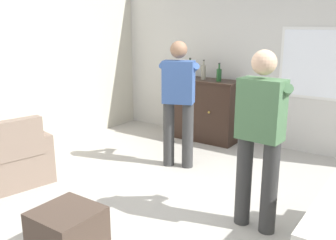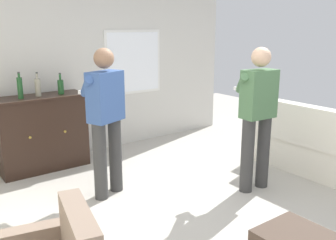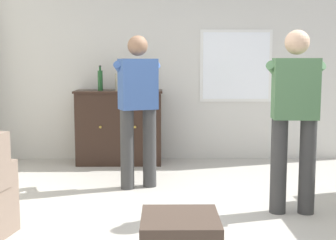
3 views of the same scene
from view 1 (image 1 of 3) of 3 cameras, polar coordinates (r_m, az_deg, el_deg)
ground at (r=4.12m, az=-0.74°, el=-12.84°), size 10.40×10.40×0.00m
wall_back_with_window at (r=6.03m, az=14.50°, el=9.39°), size 5.20×0.15×2.80m
wall_side_left at (r=5.66m, az=-23.49°, el=8.36°), size 0.12×5.20×2.80m
armchair at (r=4.86m, az=-22.97°, el=-5.96°), size 0.81×1.00×0.85m
sideboard_cabinet at (r=6.20m, az=5.43°, el=1.58°), size 1.18×0.49×1.01m
bottle_wine_green at (r=5.92m, az=7.77°, el=6.88°), size 0.08×0.08×0.29m
bottle_liquor_amber at (r=6.09m, az=5.42°, el=7.30°), size 0.08×0.08×0.31m
bottle_spirits_clear at (r=6.17m, az=3.36°, el=7.64°), size 0.07×0.07×0.34m
ottoman at (r=3.34m, az=-15.02°, el=-16.34°), size 0.50×0.50×0.42m
person_standing_left at (r=4.91m, az=1.63°, el=3.30°), size 0.52×0.52×1.68m
person_standing_right at (r=3.47m, az=13.86°, el=-1.92°), size 0.56×0.49×1.68m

